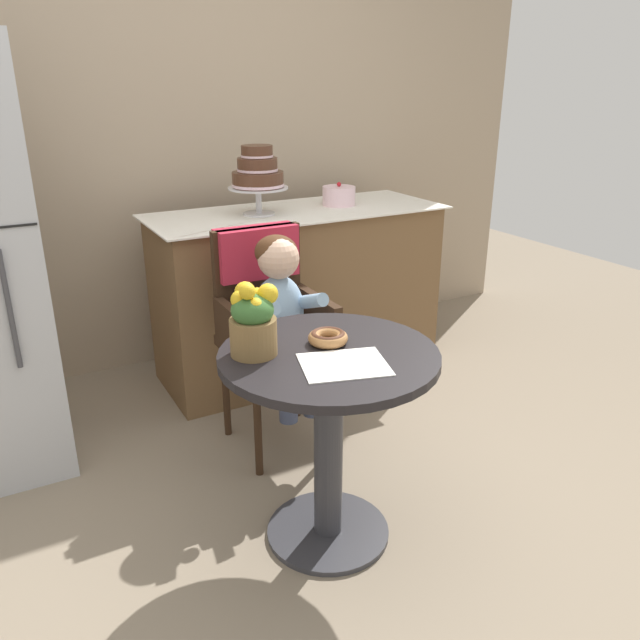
# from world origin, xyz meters

# --- Properties ---
(ground_plane) EXTENTS (8.00, 8.00, 0.00)m
(ground_plane) POSITION_xyz_m (0.00, 0.00, 0.00)
(ground_plane) COLOR gray
(back_wall) EXTENTS (4.80, 0.10, 2.70)m
(back_wall) POSITION_xyz_m (0.00, 1.85, 1.35)
(back_wall) COLOR tan
(back_wall) RESTS_ON ground
(cafe_table) EXTENTS (0.72, 0.72, 0.72)m
(cafe_table) POSITION_xyz_m (0.00, 0.00, 0.51)
(cafe_table) COLOR black
(cafe_table) RESTS_ON ground
(wicker_chair) EXTENTS (0.42, 0.45, 0.95)m
(wicker_chair) POSITION_xyz_m (0.11, 0.73, 0.64)
(wicker_chair) COLOR #332114
(wicker_chair) RESTS_ON ground
(seated_child) EXTENTS (0.27, 0.32, 0.73)m
(seated_child) POSITION_xyz_m (0.11, 0.58, 0.68)
(seated_child) COLOR #8CADCC
(seated_child) RESTS_ON ground
(paper_napkin) EXTENTS (0.31, 0.28, 0.00)m
(paper_napkin) POSITION_xyz_m (-0.01, -0.11, 0.72)
(paper_napkin) COLOR white
(paper_napkin) RESTS_ON cafe_table
(donut_front) EXTENTS (0.13, 0.13, 0.04)m
(donut_front) POSITION_xyz_m (0.03, 0.06, 0.74)
(donut_front) COLOR #AD7542
(donut_front) RESTS_ON cafe_table
(flower_vase) EXTENTS (0.16, 0.15, 0.24)m
(flower_vase) POSITION_xyz_m (-0.22, 0.10, 0.84)
(flower_vase) COLOR brown
(flower_vase) RESTS_ON cafe_table
(display_counter) EXTENTS (1.56, 0.62, 0.90)m
(display_counter) POSITION_xyz_m (0.55, 1.30, 0.45)
(display_counter) COLOR brown
(display_counter) RESTS_ON ground
(tiered_cake_stand) EXTENTS (0.30, 0.30, 0.34)m
(tiered_cake_stand) POSITION_xyz_m (0.33, 1.30, 1.10)
(tiered_cake_stand) COLOR silver
(tiered_cake_stand) RESTS_ON display_counter
(round_layer_cake) EXTENTS (0.18, 0.18, 0.12)m
(round_layer_cake) POSITION_xyz_m (0.81, 1.32, 0.95)
(round_layer_cake) COLOR silver
(round_layer_cake) RESTS_ON display_counter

